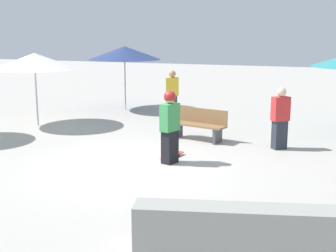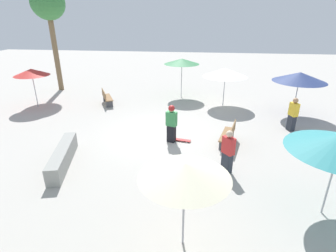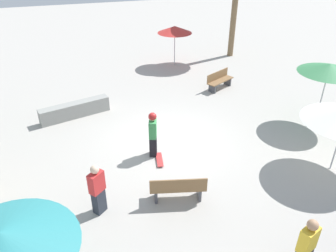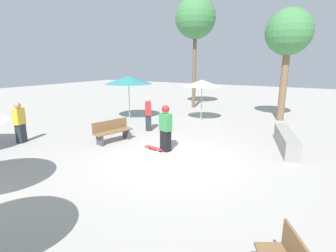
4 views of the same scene
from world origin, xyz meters
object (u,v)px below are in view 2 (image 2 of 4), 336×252
Objects in this scene: skateboard at (181,140)px; bench_far at (107,98)px; shade_umbrella_green at (182,61)px; palm_tree_left at (48,6)px; shade_umbrella_navy at (300,77)px; shade_umbrella_red at (31,72)px; shade_umbrella_white at (226,72)px; skater_main at (171,122)px; bench_near at (229,135)px; bystander_watching at (228,152)px; shade_umbrella_cream at (185,171)px; bystander_far at (293,115)px; concrete_ledge at (63,157)px.

bench_far is at bearing 147.92° from skateboard.
palm_tree_left is (-8.88, 0.69, 3.30)m from shade_umbrella_green.
shade_umbrella_green is at bearing 155.74° from shade_umbrella_navy.
shade_umbrella_red reaches higher than shade_umbrella_white.
skater_main is 5.99m from shade_umbrella_white.
bench_near is 1.02× the size of bench_far.
shade_umbrella_navy is at bearing -29.44° from bench_near.
bench_far is 10.82m from shade_umbrella_navy.
shade_umbrella_navy is 1.18× the size of shade_umbrella_red.
bystander_watching is (6.66, -6.77, 0.35)m from bench_far.
shade_umbrella_green is at bearing 110.26° from skater_main.
skateboard is at bearing -85.19° from shade_umbrella_green.
shade_umbrella_red is (-8.26, -3.26, -0.26)m from shade_umbrella_green.
skater_main is 12.70m from palm_tree_left.
shade_umbrella_navy is at bearing 52.34° from skater_main.
shade_umbrella_white is at bearing 12.67° from bench_near.
bench_near is at bearing 74.74° from shade_umbrella_cream.
bench_near is 1.04× the size of bystander_far.
shade_umbrella_red is at bearing -171.14° from shade_umbrella_white.
skateboard is at bearing -145.43° from shade_umbrella_navy.
concrete_ledge is at bearing -127.29° from bystander_watching.
shade_umbrella_red reaches higher than skater_main.
shade_umbrella_green is at bearing 154.66° from bystander_watching.
bench_near is 14.62m from palm_tree_left.
shade_umbrella_green is (4.37, 2.24, 1.90)m from bench_far.
shade_umbrella_red reaches higher than concrete_ledge.
shade_umbrella_navy is 1.22× the size of shade_umbrella_cream.
shade_umbrella_navy is (10.67, -0.60, 1.68)m from bench_far.
concrete_ledge reaches higher than skateboard.
palm_tree_left is at bearing -170.59° from bystander_watching.
concrete_ledge is 5.84m from bystander_watching.
bench_far is (-6.90, 4.58, 0.00)m from bench_near.
shade_umbrella_navy is at bearing 1.65° from shade_umbrella_red.
shade_umbrella_red is at bearing 135.90° from shade_umbrella_cream.
bench_far is at bearing -152.84° from shade_umbrella_green.
palm_tree_left is (-15.18, 3.53, 3.52)m from shade_umbrella_navy.
shade_umbrella_cream is 8.68m from bystander_far.
concrete_ledge is 6.52m from bench_near.
concrete_ledge is 1.80× the size of bench_far.
palm_tree_left reaches higher than shade_umbrella_cream.
bench_far is 0.23× the size of palm_tree_left.
skater_main is 9.23m from shade_umbrella_red.
skater_main is 7.47m from shade_umbrella_navy.
skateboard is 9.72m from shade_umbrella_red.
shade_umbrella_green is at bearing 94.86° from shade_umbrella_cream.
bench_far is at bearing 54.34° from bystander_far.
palm_tree_left is 4.35× the size of bystander_far.
bystander_watching is (11.18, -9.70, -4.85)m from palm_tree_left.
skater_main reaches higher than bystander_far.
bench_near is 5.49m from shade_umbrella_white.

